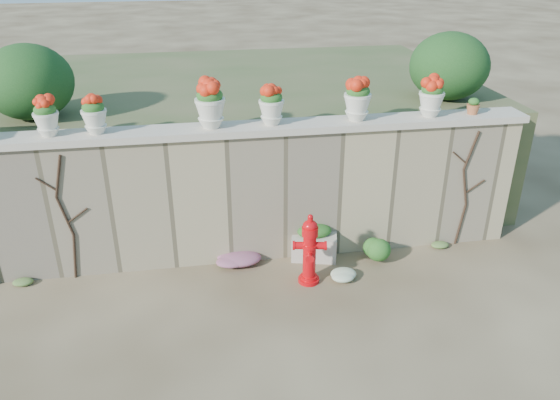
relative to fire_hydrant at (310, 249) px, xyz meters
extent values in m
plane|color=#463623|center=(-0.63, -0.92, -0.54)|extent=(80.00, 80.00, 0.00)
cube|color=#9B8B67|center=(-0.63, 0.88, 0.46)|extent=(8.00, 0.40, 2.00)
cube|color=beige|center=(-0.63, 0.88, 1.51)|extent=(8.10, 0.52, 0.10)
cube|color=#384C23|center=(-0.63, 4.08, 0.46)|extent=(9.00, 6.00, 2.00)
ellipsoid|color=#143814|center=(-3.83, 2.08, 2.01)|extent=(1.30, 1.30, 1.10)
ellipsoid|color=#143814|center=(2.77, 2.08, 2.01)|extent=(1.30, 1.30, 1.10)
cylinder|color=black|center=(-3.29, 0.66, -0.19)|extent=(0.12, 0.04, 0.70)
cylinder|color=black|center=(-3.32, 0.66, 0.46)|extent=(0.17, 0.04, 0.61)
cylinder|color=black|center=(-3.31, 0.66, 1.06)|extent=(0.18, 0.04, 0.61)
cylinder|color=black|center=(-3.15, 0.66, 0.46)|extent=(0.30, 0.02, 0.22)
cylinder|color=black|center=(-3.48, 0.66, 0.96)|extent=(0.25, 0.02, 0.21)
cylinder|color=black|center=(2.61, 0.66, -0.19)|extent=(0.12, 0.04, 0.70)
cylinder|color=black|center=(2.58, 0.66, 0.46)|extent=(0.17, 0.04, 0.61)
cylinder|color=black|center=(2.59, 0.66, 1.06)|extent=(0.18, 0.04, 0.61)
cylinder|color=black|center=(2.75, 0.66, 0.46)|extent=(0.30, 0.02, 0.22)
cylinder|color=black|center=(2.42, 0.66, 0.96)|extent=(0.25, 0.02, 0.21)
cylinder|color=red|center=(0.00, 0.00, -0.51)|extent=(0.30, 0.30, 0.05)
cylinder|color=red|center=(0.00, 0.00, -0.11)|extent=(0.18, 0.18, 0.67)
cylinder|color=red|center=(0.00, 0.00, 0.06)|extent=(0.23, 0.23, 0.04)
cylinder|color=red|center=(0.00, 0.00, 0.28)|extent=(0.23, 0.23, 0.13)
ellipsoid|color=red|center=(0.00, 0.00, 0.39)|extent=(0.21, 0.21, 0.15)
cylinder|color=red|center=(0.00, 0.00, 0.48)|extent=(0.08, 0.08, 0.11)
cylinder|color=red|center=(-0.15, 0.03, 0.06)|extent=(0.17, 0.13, 0.11)
cylinder|color=red|center=(0.15, -0.02, 0.06)|extent=(0.17, 0.13, 0.11)
cylinder|color=red|center=(-0.02, -0.11, -0.05)|extent=(0.12, 0.12, 0.10)
cube|color=beige|center=(0.22, 0.63, -0.34)|extent=(0.75, 0.54, 0.39)
ellipsoid|color=#1E5119|center=(0.22, 0.63, -0.08)|extent=(0.58, 0.43, 0.20)
ellipsoid|color=#1E5119|center=(1.11, 0.32, -0.29)|extent=(0.54, 0.48, 0.51)
ellipsoid|color=#C32796|center=(-0.94, 0.63, -0.42)|extent=(0.89, 0.60, 0.24)
ellipsoid|color=white|center=(0.45, -0.06, -0.45)|extent=(0.49, 0.39, 0.18)
ellipsoid|color=#1E5119|center=(-3.37, 0.88, 1.91)|extent=(0.28, 0.28, 0.17)
ellipsoid|color=red|center=(-3.37, 0.88, 1.98)|extent=(0.25, 0.25, 0.18)
ellipsoid|color=#1E5119|center=(-2.77, 0.88, 1.92)|extent=(0.29, 0.29, 0.17)
ellipsoid|color=red|center=(-2.77, 0.88, 1.99)|extent=(0.25, 0.25, 0.18)
ellipsoid|color=#1E5119|center=(-1.24, 0.88, 2.01)|extent=(0.36, 0.36, 0.22)
ellipsoid|color=red|center=(-1.24, 0.88, 2.10)|extent=(0.31, 0.31, 0.22)
ellipsoid|color=#1E5119|center=(-0.39, 0.88, 1.94)|extent=(0.31, 0.31, 0.18)
ellipsoid|color=red|center=(-0.39, 0.88, 2.02)|extent=(0.27, 0.27, 0.19)
ellipsoid|color=#1E5119|center=(0.84, 0.88, 1.98)|extent=(0.34, 0.34, 0.20)
ellipsoid|color=red|center=(0.84, 0.88, 2.07)|extent=(0.29, 0.29, 0.21)
ellipsoid|color=#1E5119|center=(1.95, 0.88, 1.96)|extent=(0.32, 0.32, 0.19)
ellipsoid|color=red|center=(1.95, 0.88, 2.04)|extent=(0.28, 0.28, 0.20)
ellipsoid|color=#1E5119|center=(2.63, 0.88, 1.74)|extent=(0.16, 0.16, 0.11)
camera|label=1|loc=(-1.49, -6.41, 3.94)|focal=35.00mm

